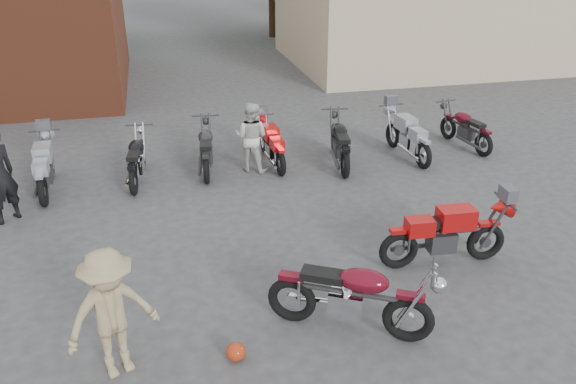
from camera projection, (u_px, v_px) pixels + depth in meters
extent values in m
plane|color=#37373A|center=(319.00, 300.00, 8.32)|extent=(90.00, 90.00, 0.00)
cube|color=tan|center=(418.00, 17.00, 22.56)|extent=(10.00, 8.00, 3.50)
ellipsoid|color=#A72D11|center=(236.00, 352.00, 7.13)|extent=(0.33, 0.33, 0.24)
imported|color=beige|center=(251.00, 137.00, 12.46)|extent=(0.96, 0.90, 1.58)
imported|color=tan|center=(112.00, 314.00, 6.63)|extent=(1.27, 1.01, 1.72)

